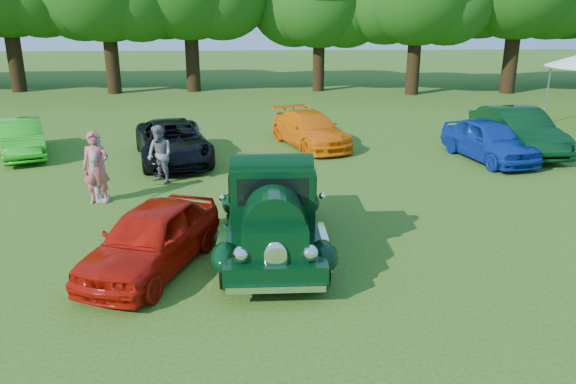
{
  "coord_description": "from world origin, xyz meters",
  "views": [
    {
      "loc": [
        -0.01,
        -10.9,
        5.04
      ],
      "look_at": [
        0.61,
        1.01,
        1.1
      ],
      "focal_mm": 35.0,
      "sensor_mm": 36.0,
      "label": 1
    }
  ],
  "objects_px": {
    "back_car_black": "(173,142)",
    "spectator_white": "(98,168)",
    "red_convertible": "(151,238)",
    "back_car_orange": "(310,129)",
    "back_car_green": "(517,131)",
    "hero_pickup": "(272,212)",
    "back_car_lime": "(22,138)",
    "spectator_pink": "(96,168)",
    "back_car_blue": "(489,140)",
    "spectator_grey": "(160,155)"
  },
  "relations": [
    {
      "from": "spectator_white",
      "to": "back_car_green",
      "type": "bearing_deg",
      "value": -74.26
    },
    {
      "from": "red_convertible",
      "to": "back_car_blue",
      "type": "distance_m",
      "value": 12.85
    },
    {
      "from": "hero_pickup",
      "to": "red_convertible",
      "type": "height_order",
      "value": "hero_pickup"
    },
    {
      "from": "back_car_lime",
      "to": "back_car_black",
      "type": "distance_m",
      "value": 5.52
    },
    {
      "from": "back_car_blue",
      "to": "back_car_green",
      "type": "xyz_separation_m",
      "value": [
        1.44,
        1.03,
        0.09
      ]
    },
    {
      "from": "back_car_black",
      "to": "red_convertible",
      "type": "bearing_deg",
      "value": -99.31
    },
    {
      "from": "hero_pickup",
      "to": "red_convertible",
      "type": "bearing_deg",
      "value": -161.06
    },
    {
      "from": "red_convertible",
      "to": "spectator_grey",
      "type": "bearing_deg",
      "value": 116.77
    },
    {
      "from": "back_car_orange",
      "to": "back_car_green",
      "type": "distance_m",
      "value": 7.51
    },
    {
      "from": "back_car_black",
      "to": "spectator_pink",
      "type": "height_order",
      "value": "spectator_pink"
    },
    {
      "from": "back_car_orange",
      "to": "spectator_grey",
      "type": "distance_m",
      "value": 6.64
    },
    {
      "from": "back_car_black",
      "to": "back_car_green",
      "type": "distance_m",
      "value": 12.28
    },
    {
      "from": "back_car_orange",
      "to": "spectator_grey",
      "type": "bearing_deg",
      "value": -157.66
    },
    {
      "from": "red_convertible",
      "to": "back_car_lime",
      "type": "relative_size",
      "value": 1.0
    },
    {
      "from": "hero_pickup",
      "to": "back_car_blue",
      "type": "relative_size",
      "value": 1.25
    },
    {
      "from": "hero_pickup",
      "to": "spectator_pink",
      "type": "distance_m",
      "value": 5.67
    },
    {
      "from": "back_car_lime",
      "to": "back_car_blue",
      "type": "bearing_deg",
      "value": -28.4
    },
    {
      "from": "back_car_lime",
      "to": "back_car_black",
      "type": "relative_size",
      "value": 0.79
    },
    {
      "from": "red_convertible",
      "to": "spectator_pink",
      "type": "distance_m",
      "value": 4.69
    },
    {
      "from": "red_convertible",
      "to": "back_car_black",
      "type": "xyz_separation_m",
      "value": [
        -0.77,
        8.41,
        0.02
      ]
    },
    {
      "from": "back_car_black",
      "to": "back_car_green",
      "type": "xyz_separation_m",
      "value": [
        12.27,
        0.63,
        0.11
      ]
    },
    {
      "from": "back_car_lime",
      "to": "back_car_blue",
      "type": "relative_size",
      "value": 0.95
    },
    {
      "from": "red_convertible",
      "to": "spectator_pink",
      "type": "bearing_deg",
      "value": 136.8
    },
    {
      "from": "red_convertible",
      "to": "spectator_pink",
      "type": "relative_size",
      "value": 2.0
    },
    {
      "from": "back_car_lime",
      "to": "spectator_white",
      "type": "height_order",
      "value": "spectator_white"
    },
    {
      "from": "back_car_green",
      "to": "red_convertible",
      "type": "bearing_deg",
      "value": -145.04
    },
    {
      "from": "back_car_lime",
      "to": "hero_pickup",
      "type": "bearing_deg",
      "value": -68.27
    },
    {
      "from": "back_car_green",
      "to": "back_car_black",
      "type": "bearing_deg",
      "value": 179.74
    },
    {
      "from": "red_convertible",
      "to": "back_car_orange",
      "type": "bearing_deg",
      "value": 87.56
    },
    {
      "from": "red_convertible",
      "to": "back_car_lime",
      "type": "xyz_separation_m",
      "value": [
        -6.2,
        9.4,
        -0.02
      ]
    },
    {
      "from": "back_car_orange",
      "to": "back_car_black",
      "type": "bearing_deg",
      "value": -178.38
    },
    {
      "from": "hero_pickup",
      "to": "back_car_lime",
      "type": "relative_size",
      "value": 1.32
    },
    {
      "from": "back_car_black",
      "to": "back_car_lime",
      "type": "bearing_deg",
      "value": 155.08
    },
    {
      "from": "back_car_black",
      "to": "spectator_white",
      "type": "relative_size",
      "value": 2.57
    },
    {
      "from": "red_convertible",
      "to": "back_car_green",
      "type": "height_order",
      "value": "back_car_green"
    },
    {
      "from": "hero_pickup",
      "to": "back_car_lime",
      "type": "bearing_deg",
      "value": 135.21
    },
    {
      "from": "spectator_pink",
      "to": "spectator_grey",
      "type": "xyz_separation_m",
      "value": [
        1.39,
        1.73,
        -0.1
      ]
    },
    {
      "from": "hero_pickup",
      "to": "spectator_white",
      "type": "bearing_deg",
      "value": 143.43
    },
    {
      "from": "hero_pickup",
      "to": "red_convertible",
      "type": "distance_m",
      "value": 2.58
    },
    {
      "from": "red_convertible",
      "to": "spectator_pink",
      "type": "xyz_separation_m",
      "value": [
        -2.17,
        4.14,
        0.31
      ]
    },
    {
      "from": "hero_pickup",
      "to": "back_car_green",
      "type": "bearing_deg",
      "value": 42.14
    },
    {
      "from": "back_car_lime",
      "to": "spectator_pink",
      "type": "bearing_deg",
      "value": -76.01
    },
    {
      "from": "back_car_orange",
      "to": "spectator_pink",
      "type": "xyz_separation_m",
      "value": [
        -6.27,
        -6.22,
        0.34
      ]
    },
    {
      "from": "back_car_lime",
      "to": "back_car_orange",
      "type": "distance_m",
      "value": 10.35
    },
    {
      "from": "red_convertible",
      "to": "back_car_black",
      "type": "height_order",
      "value": "back_car_black"
    },
    {
      "from": "back_car_black",
      "to": "back_car_green",
      "type": "bearing_deg",
      "value": -11.57
    },
    {
      "from": "red_convertible",
      "to": "back_car_blue",
      "type": "relative_size",
      "value": 0.95
    },
    {
      "from": "hero_pickup",
      "to": "back_car_blue",
      "type": "xyz_separation_m",
      "value": [
        7.63,
        7.17,
        -0.17
      ]
    },
    {
      "from": "back_car_black",
      "to": "hero_pickup",
      "type": "bearing_deg",
      "value": -81.62
    },
    {
      "from": "back_car_black",
      "to": "spectator_white",
      "type": "height_order",
      "value": "spectator_white"
    }
  ]
}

